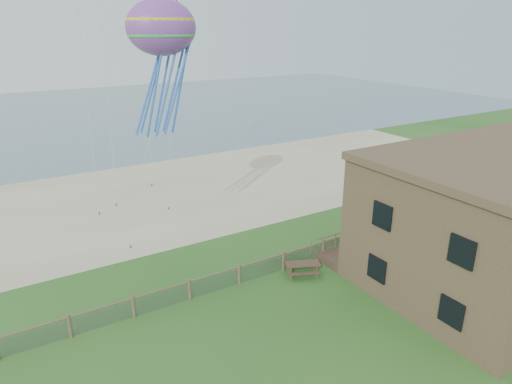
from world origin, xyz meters
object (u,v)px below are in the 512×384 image
chainlink_fence (239,276)px  picnic_table (303,268)px  motel (505,222)px  octopus_kite (164,66)px

chainlink_fence → picnic_table: size_ratio=18.28×
motel → picnic_table: size_ratio=7.57×
chainlink_fence → picnic_table: 3.81m
picnic_table → octopus_kite: (-5.59, 5.53, 11.28)m
chainlink_fence → octopus_kite: octopus_kite is taller
chainlink_fence → octopus_kite: 12.19m
chainlink_fence → motel: motel is taller
octopus_kite → motel: bearing=-30.5°
chainlink_fence → octopus_kite: (-1.92, 4.53, 11.15)m
chainlink_fence → octopus_kite: size_ratio=4.81×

